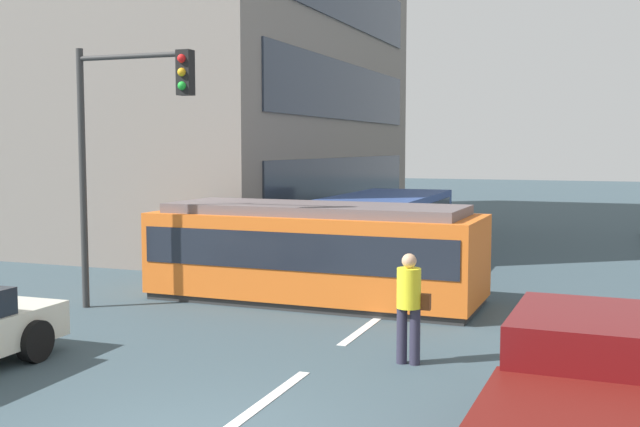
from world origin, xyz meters
TOP-DOWN VIEW (x-y plane):
  - ground_plane at (0.00, 10.00)m, footprint 120.00×120.00m
  - lane_stripe_1 at (0.00, 2.00)m, footprint 0.16×2.40m
  - lane_stripe_2 at (0.00, 6.00)m, footprint 0.16×2.40m
  - lane_stripe_3 at (0.00, 14.12)m, footprint 0.16×2.40m
  - lane_stripe_4 at (0.00, 20.12)m, footprint 0.16×2.40m
  - streetcar_tram at (-1.73, 8.12)m, footprint 6.98×2.67m
  - city_bus at (-1.74, 13.82)m, footprint 2.62×5.95m
  - pedestrian_crossing at (1.29, 4.17)m, footprint 0.50×0.36m
  - pickup_truck_parked at (4.07, 0.86)m, footprint 2.38×5.05m
  - traffic_light_mast at (-4.84, 5.84)m, footprint 2.59×0.33m

SIDE VIEW (x-z plane):
  - ground_plane at x=0.00m, z-range 0.00..0.00m
  - lane_stripe_1 at x=0.00m, z-range 0.00..0.01m
  - lane_stripe_2 at x=0.00m, z-range 0.00..0.01m
  - lane_stripe_3 at x=0.00m, z-range 0.00..0.01m
  - lane_stripe_4 at x=0.00m, z-range 0.00..0.01m
  - pickup_truck_parked at x=4.07m, z-range 0.02..1.57m
  - pedestrian_crossing at x=1.29m, z-range 0.11..1.78m
  - streetcar_tram at x=-1.73m, z-range 0.04..2.08m
  - city_bus at x=-1.74m, z-range 0.14..2.06m
  - traffic_light_mast at x=-4.84m, z-range 1.02..6.19m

